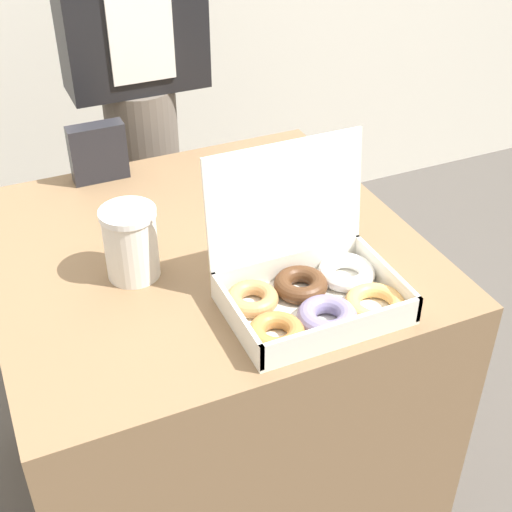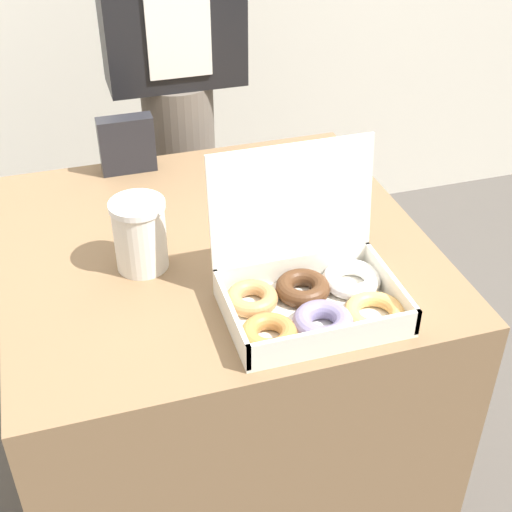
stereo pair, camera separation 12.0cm
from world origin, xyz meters
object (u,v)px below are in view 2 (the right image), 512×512
donut_box (312,292)px  coffee_cup (140,235)px  napkin_holder (127,145)px  person_customer (174,57)px

donut_box → coffee_cup: donut_box is taller
donut_box → napkin_holder: bearing=110.6°
donut_box → person_customer: person_customer is taller
napkin_holder → person_customer: size_ratio=0.08×
donut_box → napkin_holder: size_ratio=2.48×
napkin_holder → person_customer: 0.33m
donut_box → person_customer: (-0.06, 0.87, 0.13)m
coffee_cup → donut_box: bearing=-39.7°
napkin_holder → person_customer: (0.17, 0.26, 0.10)m
donut_box → person_customer: size_ratio=0.20×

